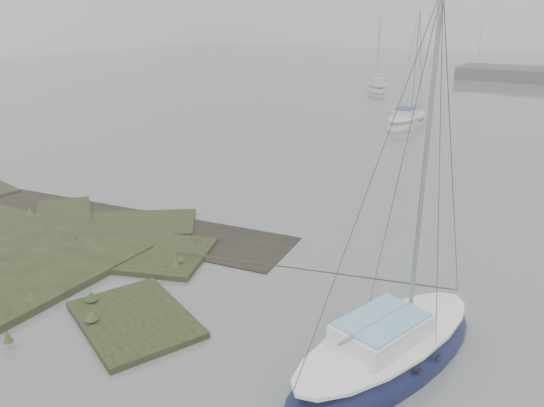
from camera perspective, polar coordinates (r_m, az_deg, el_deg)
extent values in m
plane|color=slate|center=(40.79, 16.22, 8.41)|extent=(160.00, 160.00, 0.00)
ellipsoid|color=#0C1138|center=(12.72, 12.13, -16.30)|extent=(3.86, 6.44, 1.48)
ellipsoid|color=white|center=(12.38, 12.33, -14.07)|extent=(3.22, 5.56, 0.42)
cube|color=white|center=(12.00, 11.69, -13.12)|extent=(1.91, 2.40, 0.44)
cube|color=#84C2E4|center=(11.87, 11.78, -12.12)|extent=(1.77, 2.21, 0.07)
cylinder|color=#939399|center=(11.40, 16.09, 3.73)|extent=(0.10, 0.10, 6.99)
cylinder|color=#939399|center=(11.75, 11.25, -12.45)|extent=(0.86, 2.34, 0.08)
ellipsoid|color=silver|center=(38.99, 14.28, 8.24)|extent=(2.29, 6.02, 1.44)
ellipsoid|color=white|center=(38.89, 14.35, 9.07)|extent=(1.86, 5.23, 0.41)
cube|color=white|center=(38.59, 14.27, 9.54)|extent=(1.39, 2.10, 0.42)
cube|color=navy|center=(38.55, 14.30, 9.88)|extent=(1.29, 1.93, 0.07)
cylinder|color=#939399|center=(39.13, 15.21, 14.51)|extent=(0.09, 0.09, 6.76)
cylinder|color=#939399|center=(38.40, 14.21, 9.85)|extent=(0.22, 2.36, 0.08)
ellipsoid|color=#B0B7BA|center=(56.91, 11.21, 11.95)|extent=(4.18, 6.02, 1.40)
ellipsoid|color=silver|center=(56.84, 11.25, 12.51)|extent=(3.52, 5.18, 0.40)
cube|color=silver|center=(56.56, 11.30, 12.82)|extent=(1.96, 2.31, 0.41)
cube|color=silver|center=(56.53, 11.32, 13.06)|extent=(1.82, 2.13, 0.07)
cylinder|color=#939399|center=(57.26, 11.42, 16.15)|extent=(0.09, 0.09, 6.58)
cylinder|color=#939399|center=(56.37, 11.33, 13.04)|extent=(1.05, 2.11, 0.07)
ellipsoid|color=#A3A8AD|center=(73.79, 21.47, 12.70)|extent=(4.86, 3.27, 1.13)
ellipsoid|color=silver|center=(73.75, 21.52, 13.04)|extent=(4.19, 2.75, 0.32)
cube|color=silver|center=(73.62, 21.68, 13.23)|extent=(1.86, 1.55, 0.33)
cube|color=silver|center=(73.60, 21.70, 13.37)|extent=(1.71, 1.44, 0.05)
cylinder|color=#939399|center=(73.86, 21.41, 15.32)|extent=(0.07, 0.07, 5.30)
cylinder|color=#939399|center=(73.53, 21.78, 13.36)|extent=(1.72, 0.81, 0.06)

